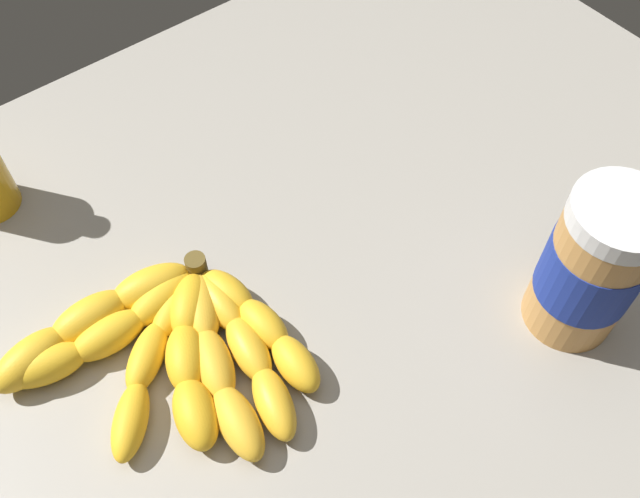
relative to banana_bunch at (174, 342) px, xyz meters
The scene contains 3 objects.
ground_plane 20.88cm from the banana_bunch, ahead, with size 96.32×78.50×4.30cm, color gray.
banana_bunch is the anchor object (origin of this frame).
peanut_butter_jar 36.64cm from the banana_bunch, 32.01° to the right, with size 8.35×8.35×16.02cm.
Camera 1 is at (-28.03, -30.91, 57.33)cm, focal length 39.45 mm.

